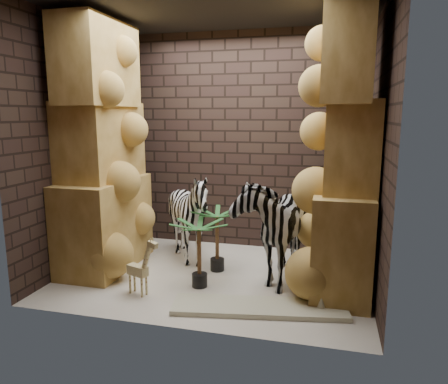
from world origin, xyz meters
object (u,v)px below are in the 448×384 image
(giraffe_toy, at_px, (137,264))
(zebra_right, at_px, (273,216))
(zebra_left, at_px, (190,222))
(surfboard, at_px, (259,307))
(palm_front, at_px, (217,240))
(palm_back, at_px, (199,254))

(giraffe_toy, bearing_deg, zebra_right, 52.68)
(zebra_right, height_order, zebra_left, zebra_right)
(surfboard, bearing_deg, giraffe_toy, 168.59)
(surfboard, bearing_deg, zebra_right, 80.26)
(zebra_right, relative_size, giraffe_toy, 2.15)
(surfboard, bearing_deg, palm_front, 116.96)
(palm_back, bearing_deg, zebra_left, 116.47)
(zebra_left, bearing_deg, palm_front, -17.56)
(palm_front, height_order, surfboard, palm_front)
(zebra_right, height_order, surfboard, zebra_right)
(zebra_left, bearing_deg, surfboard, -37.83)
(palm_front, xyz_separation_m, palm_back, (-0.06, -0.52, -0.01))
(zebra_left, distance_m, giraffe_toy, 1.10)
(palm_front, distance_m, surfboard, 1.19)
(palm_back, bearing_deg, palm_front, 83.13)
(zebra_right, height_order, palm_front, zebra_right)
(zebra_right, bearing_deg, palm_front, -176.61)
(zebra_right, relative_size, palm_back, 1.91)
(giraffe_toy, height_order, palm_back, palm_back)
(zebra_right, distance_m, palm_front, 0.75)
(zebra_right, distance_m, palm_back, 0.96)
(giraffe_toy, relative_size, surfboard, 0.40)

